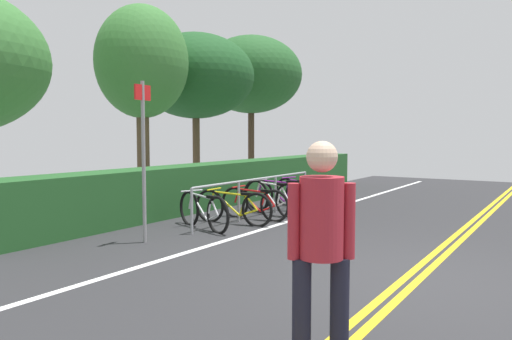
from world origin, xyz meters
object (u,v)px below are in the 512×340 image
object	(u,v)px
bicycle_5	(301,193)
tree_far_right	(196,76)
bicycle_1	(233,207)
bicycle_4	(279,195)
bicycle_0	(203,211)
tree_mid	(142,63)
bicycle_3	(272,198)
pedestrian	(321,240)
tree_extra	(251,75)
bike_rack	(258,188)
bicycle_2	(254,204)
sign_post_near	(143,147)

from	to	relation	value
bicycle_5	tree_far_right	distance (m)	4.96
bicycle_1	bicycle_4	xyz separation A→B (m)	(1.96, 0.10, 0.03)
bicycle_0	tree_mid	size ratio (longest dim) A/B	0.34
bicycle_3	bicycle_0	bearing A→B (deg)	173.19
pedestrian	tree_extra	size ratio (longest dim) A/B	0.33
bicycle_4	tree_far_right	distance (m)	4.91
bicycle_4	bicycle_1	bearing A→B (deg)	-177.02
bicycle_5	pedestrian	size ratio (longest dim) A/B	0.97
tree_mid	tree_far_right	bearing A→B (deg)	11.67
bike_rack	bicycle_0	bearing A→B (deg)	175.03
bicycle_3	tree_far_right	size ratio (longest dim) A/B	0.37
bicycle_5	tree_mid	world-z (taller)	tree_mid
bicycle_5	tree_extra	size ratio (longest dim) A/B	0.32
bicycle_1	bicycle_2	distance (m)	0.66
tree_mid	tree_far_right	size ratio (longest dim) A/B	1.03
bike_rack	tree_extra	distance (m)	7.65
pedestrian	sign_post_near	distance (m)	4.89
bicycle_0	tree_far_right	bearing A→B (deg)	40.82
tree_mid	tree_far_right	world-z (taller)	tree_mid
bike_rack	tree_mid	distance (m)	4.22
bike_rack	pedestrian	distance (m)	6.79
bicycle_1	bicycle_2	bearing A→B (deg)	-6.20
bicycle_0	pedestrian	xyz separation A→B (m)	(-3.80, -4.16, 0.64)
sign_post_near	bicycle_5	bearing A→B (deg)	-4.21
pedestrian	sign_post_near	bearing A→B (deg)	60.39
bicycle_4	bicycle_0	bearing A→B (deg)	179.01
bicycle_0	bicycle_4	world-z (taller)	bicycle_4
bicycle_1	tree_mid	distance (m)	4.47
bicycle_4	tree_extra	xyz separation A→B (m)	(4.69, 3.85, 3.42)
pedestrian	tree_mid	world-z (taller)	tree_mid
bicycle_5	tree_mid	size ratio (longest dim) A/B	0.34
bicycle_5	tree_mid	xyz separation A→B (m)	(-1.82, 3.29, 3.06)
bike_rack	tree_mid	world-z (taller)	tree_mid
bicycle_1	tree_mid	xyz separation A→B (m)	(0.74, 3.15, 3.08)
bike_rack	pedestrian	world-z (taller)	pedestrian
bicycle_1	sign_post_near	bearing A→B (deg)	174.36
tree_far_right	bicycle_0	bearing A→B (deg)	-139.18
bicycle_3	tree_mid	bearing A→B (deg)	100.13
bicycle_1	bicycle_2	world-z (taller)	bicycle_1
bicycle_4	pedestrian	distance (m)	7.72
bicycle_0	bike_rack	bearing A→B (deg)	-4.97
bicycle_0	bicycle_3	size ratio (longest dim) A/B	0.95
bike_rack	bicycle_4	distance (m)	1.07
bicycle_4	tree_far_right	world-z (taller)	tree_far_right
bicycle_1	tree_mid	bearing A→B (deg)	76.78
bicycle_2	bicycle_4	bearing A→B (deg)	7.59
bike_rack	tree_mid	xyz separation A→B (m)	(-0.18, 3.14, 2.80)
bicycle_1	bicycle_5	size ratio (longest dim) A/B	1.07
bicycle_2	tree_mid	size ratio (longest dim) A/B	0.34
bicycle_1	tree_extra	world-z (taller)	tree_extra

